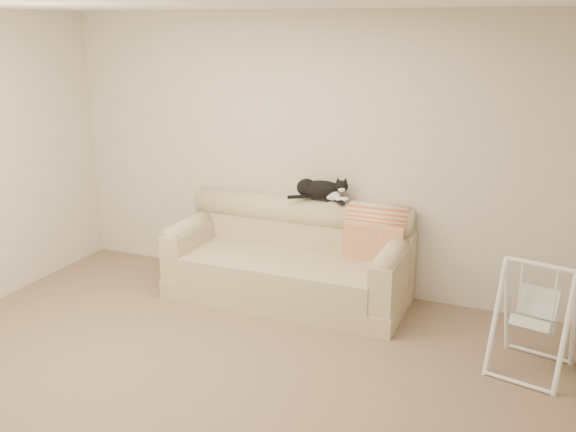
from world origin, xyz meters
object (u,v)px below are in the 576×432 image
Objects in this scene: sofa at (290,261)px; remote_b at (339,202)px; remote_a at (320,199)px; baby_swing at (535,317)px; tuxedo_cat at (321,189)px.

sofa is 13.98× the size of remote_b.
baby_swing is at bearing -22.50° from remote_a.
tuxedo_cat reaches higher than remote_a.
tuxedo_cat reaches higher than sofa.
remote_a is 0.10m from tuxedo_cat.
sofa is at bearing -128.51° from remote_a.
baby_swing is (2.16, -0.57, 0.08)m from sofa.
remote_a is at bearing 172.37° from remote_b.
sofa is 2.56× the size of baby_swing.
remote_a is 0.33× the size of tuxedo_cat.
remote_b is (0.39, 0.22, 0.56)m from sofa.
sofa reaches higher than baby_swing.
remote_a is 2.18m from baby_swing.
sofa is 0.64m from remote_a.
remote_a reaches higher than remote_b.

